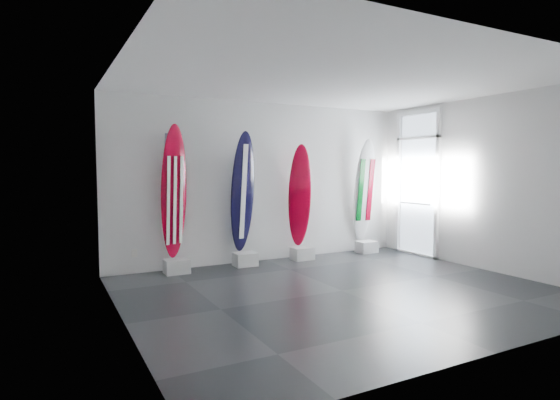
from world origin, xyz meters
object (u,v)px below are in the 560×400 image
surfboard_navy (243,192)px  surfboard_italy (364,190)px  surfboard_swiss (300,196)px  surfboard_usa (174,192)px

surfboard_navy → surfboard_italy: size_ratio=1.02×
surfboard_navy → surfboard_swiss: 1.20m
surfboard_usa → surfboard_navy: 1.25m
surfboard_italy → surfboard_usa: bearing=-174.1°
surfboard_navy → surfboard_italy: bearing=-10.8°
surfboard_usa → surfboard_swiss: 2.45m
surfboard_navy → surfboard_italy: (2.77, 0.00, -0.03)m
surfboard_usa → surfboard_swiss: (2.45, 0.00, -0.14)m
surfboard_usa → surfboard_italy: (4.02, 0.00, -0.07)m
surfboard_navy → surfboard_italy: 2.77m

